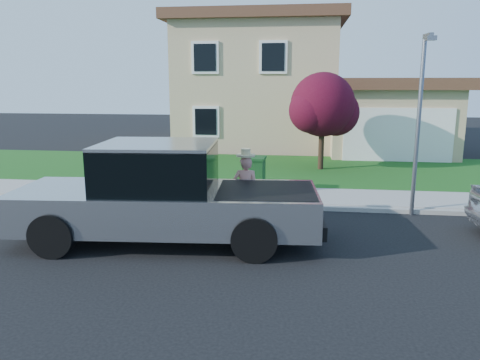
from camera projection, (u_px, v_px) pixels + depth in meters
The scene contains 10 objects.
ground at pixel (192, 240), 10.52m from camera, with size 80.00×80.00×0.00m, color black.
curb at pixel (250, 206), 13.19m from camera, with size 40.00×0.20×0.12m, color gray.
sidewalk at pixel (254, 196), 14.26m from camera, with size 40.00×2.00×0.15m, color gray.
lawn at pixel (265, 170), 18.63m from camera, with size 40.00×7.00×0.10m, color #194C15.
house at pixel (283, 88), 25.60m from camera, with size 14.00×11.30×6.85m.
pickup_truck at pixel (165, 196), 10.21m from camera, with size 6.88×2.82×2.21m.
woman at pixel (246, 189), 11.44m from camera, with size 0.64×0.46×1.91m.
ornamental_tree at pixel (324, 108), 18.02m from camera, with size 2.74×2.47×3.76m.
trash_bin at pixel (254, 174), 14.43m from camera, with size 0.70×0.80×1.08m.
street_lamp at pixel (420, 116), 11.91m from camera, with size 0.24×0.60×4.63m.
Camera 1 is at (2.39, -9.79, 3.48)m, focal length 35.00 mm.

